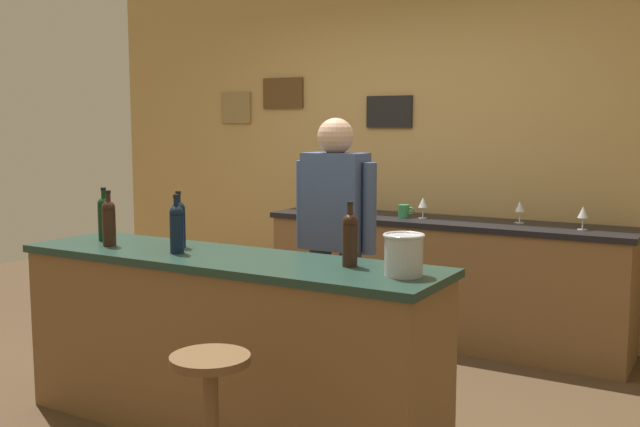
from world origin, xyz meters
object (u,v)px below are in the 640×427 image
wine_bottle_e (350,238)px  wine_glass_c (423,203)px  wine_bottle_d (177,227)px  wine_glass_a (313,196)px  coffee_mug (404,211)px  bar_stool (211,409)px  wine_glass_d (520,207)px  wine_glass_e (583,213)px  wine_bottle_c (179,222)px  ice_bucket (404,254)px  wine_bottle_a (104,217)px  wine_bottle_b (109,221)px  wine_glass_b (365,199)px  bartender (335,236)px

wine_bottle_e → wine_glass_c: 2.00m
wine_bottle_d → wine_glass_a: (-0.46, 2.14, -0.05)m
wine_glass_a → wine_glass_c: size_ratio=1.00×
wine_bottle_d → coffee_mug: bearing=80.2°
bar_stool → wine_glass_c: 2.82m
wine_glass_d → wine_glass_e: same height
wine_bottle_c → wine_bottle_e: same height
bar_stool → wine_bottle_e: 1.02m
wine_glass_e → ice_bucket: bearing=-100.7°
wine_bottle_a → wine_glass_e: bearing=41.1°
wine_glass_d → wine_bottle_b: bearing=-126.7°
coffee_mug → wine_bottle_b: bearing=-111.7°
coffee_mug → wine_glass_a: bearing=175.7°
wine_bottle_a → coffee_mug: bearing=63.2°
wine_bottle_d → coffee_mug: size_ratio=2.45×
wine_bottle_e → wine_bottle_a: bearing=-178.7°
wine_glass_e → wine_glass_d: bearing=164.3°
wine_bottle_c → ice_bucket: wine_bottle_c is taller
wine_bottle_c → wine_bottle_d: size_ratio=1.00×
wine_bottle_d → wine_glass_b: size_ratio=1.97×
bartender → wine_glass_b: (-0.48, 1.31, 0.07)m
bar_stool → wine_glass_a: wine_glass_a is taller
wine_bottle_d → wine_glass_d: wine_bottle_d is taller
bartender → coffee_mug: 1.25m
bartender → wine_glass_c: size_ratio=10.45×
bar_stool → wine_glass_a: bearing=113.3°
wine_glass_b → wine_glass_e: bearing=-2.5°
bartender → wine_glass_e: (1.14, 1.24, 0.07)m
wine_glass_d → coffee_mug: (-0.82, -0.13, -0.06)m
wine_bottle_e → coffee_mug: wine_bottle_e is taller
bar_stool → wine_bottle_e: wine_bottle_e is taller
wine_glass_a → wine_bottle_e: bearing=-55.0°
ice_bucket → wine_glass_b: 2.42m
wine_bottle_e → wine_glass_e: 2.05m
wine_bottle_e → wine_glass_a: (-1.40, 1.99, -0.05)m
wine_glass_e → wine_glass_c: bearing=178.8°
wine_glass_d → coffee_mug: bearing=-171.3°
wine_bottle_d → bar_stool: bearing=-41.6°
wine_bottle_d → wine_glass_b: bearing=90.0°
wine_bottle_a → wine_glass_a: bearing=85.1°
wine_glass_c → coffee_mug: (-0.14, -0.02, -0.06)m
wine_bottle_e → wine_glass_c: size_ratio=1.97×
wine_bottle_e → wine_glass_c: bearing=102.6°
wine_bottle_c → bar_stool: bearing=-43.3°
ice_bucket → wine_bottle_a: bearing=178.9°
wine_bottle_b → wine_glass_e: (2.09, 2.09, -0.05)m
wine_glass_a → coffee_mug: wine_glass_a is taller
bartender → wine_bottle_c: size_ratio=5.29×
wine_bottle_d → wine_glass_d: size_ratio=1.97×
wine_bottle_a → wine_glass_d: size_ratio=1.97×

